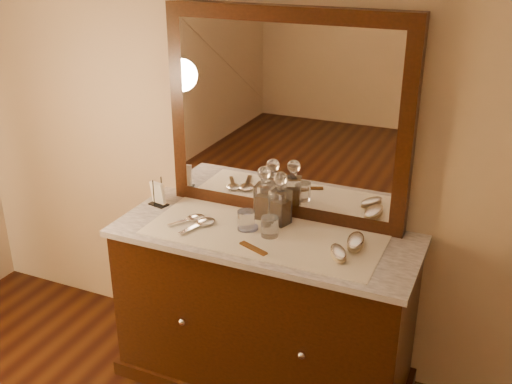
# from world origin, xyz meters

# --- Properties ---
(dresser_cabinet) EXTENTS (1.40, 0.55, 0.82)m
(dresser_cabinet) POSITION_xyz_m (0.00, 1.96, 0.41)
(dresser_cabinet) COLOR black
(dresser_cabinet) RESTS_ON floor
(dresser_plinth) EXTENTS (1.46, 0.59, 0.08)m
(dresser_plinth) POSITION_xyz_m (0.00, 1.96, 0.04)
(dresser_plinth) COLOR black
(dresser_plinth) RESTS_ON floor
(knob_left) EXTENTS (0.04, 0.04, 0.04)m
(knob_left) POSITION_xyz_m (-0.30, 1.67, 0.45)
(knob_left) COLOR silver
(knob_left) RESTS_ON dresser_cabinet
(knob_right) EXTENTS (0.04, 0.04, 0.04)m
(knob_right) POSITION_xyz_m (0.30, 1.67, 0.45)
(knob_right) COLOR silver
(knob_right) RESTS_ON dresser_cabinet
(marble_top) EXTENTS (1.44, 0.59, 0.03)m
(marble_top) POSITION_xyz_m (0.00, 1.96, 0.83)
(marble_top) COLOR white
(marble_top) RESTS_ON dresser_cabinet
(mirror_frame) EXTENTS (1.20, 0.08, 1.00)m
(mirror_frame) POSITION_xyz_m (0.00, 2.20, 1.35)
(mirror_frame) COLOR black
(mirror_frame) RESTS_ON marble_top
(mirror_glass) EXTENTS (1.06, 0.01, 0.86)m
(mirror_glass) POSITION_xyz_m (0.00, 2.17, 1.35)
(mirror_glass) COLOR white
(mirror_glass) RESTS_ON marble_top
(lace_runner) EXTENTS (1.10, 0.45, 0.00)m
(lace_runner) POSITION_xyz_m (0.00, 1.94, 0.85)
(lace_runner) COLOR silver
(lace_runner) RESTS_ON marble_top
(pin_dish) EXTENTS (0.10, 0.10, 0.01)m
(pin_dish) POSITION_xyz_m (-0.08, 1.96, 0.86)
(pin_dish) COLOR silver
(pin_dish) RESTS_ON lace_runner
(comb) EXTENTS (0.15, 0.09, 0.01)m
(comb) POSITION_xyz_m (0.02, 1.79, 0.86)
(comb) COLOR brown
(comb) RESTS_ON lace_runner
(napkin_rack) EXTENTS (0.11, 0.08, 0.15)m
(napkin_rack) POSITION_xyz_m (-0.63, 2.03, 0.91)
(napkin_rack) COLOR black
(napkin_rack) RESTS_ON marble_top
(decanter_left) EXTENTS (0.09, 0.09, 0.27)m
(decanter_left) POSITION_xyz_m (-0.07, 2.11, 0.96)
(decanter_left) COLOR brown
(decanter_left) RESTS_ON lace_runner
(decanter_right) EXTENTS (0.10, 0.10, 0.27)m
(decanter_right) POSITION_xyz_m (0.03, 2.07, 0.96)
(decanter_right) COLOR brown
(decanter_right) RESTS_ON lace_runner
(brush_near) EXTENTS (0.12, 0.16, 0.04)m
(brush_near) POSITION_xyz_m (0.38, 1.87, 0.87)
(brush_near) COLOR #927C59
(brush_near) RESTS_ON lace_runner
(brush_far) EXTENTS (0.09, 0.18, 0.05)m
(brush_far) POSITION_xyz_m (0.42, 1.99, 0.88)
(brush_far) COLOR #927C59
(brush_far) RESTS_ON lace_runner
(hand_mirror_outer) EXTENTS (0.14, 0.19, 0.02)m
(hand_mirror_outer) POSITION_xyz_m (-0.37, 1.93, 0.86)
(hand_mirror_outer) COLOR silver
(hand_mirror_outer) RESTS_ON lace_runner
(hand_mirror_inner) EXTENTS (0.12, 0.23, 0.02)m
(hand_mirror_inner) POSITION_xyz_m (-0.30, 1.91, 0.86)
(hand_mirror_inner) COLOR silver
(hand_mirror_inner) RESTS_ON lace_runner
(tumblers) EXTENTS (0.21, 0.10, 0.09)m
(tumblers) POSITION_xyz_m (-0.03, 1.94, 0.90)
(tumblers) COLOR white
(tumblers) RESTS_ON lace_runner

